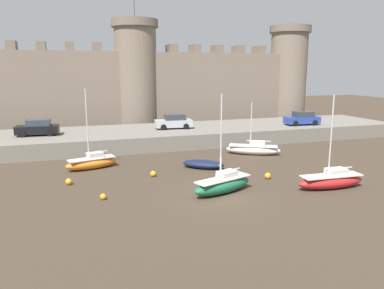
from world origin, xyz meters
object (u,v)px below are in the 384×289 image
Objects in this scene: mooring_buoy_near_channel at (103,197)px; car_quay_centre_west at (174,122)px; mooring_buoy_off_centre at (153,174)px; mooring_buoy_mid_mud at (268,176)px; sailboat_midflat_right at (223,184)px; car_quay_west at (302,118)px; rowboat_midflat_centre at (203,164)px; car_quay_centre_east at (38,128)px; sailboat_foreground_left at (253,149)px; sailboat_near_channel_left at (331,180)px; mooring_buoy_near_shore at (69,182)px; sailboat_foreground_centre at (92,162)px.

car_quay_centre_west is (9.42, 17.07, 2.15)m from mooring_buoy_near_channel.
mooring_buoy_off_centre is 5.84m from mooring_buoy_near_channel.
mooring_buoy_mid_mud reaches higher than mooring_buoy_near_channel.
car_quay_west is (17.13, 16.21, 1.73)m from sailboat_midflat_right.
rowboat_midflat_centre is 18.04m from car_quay_centre_east.
rowboat_midflat_centre is at bearing 81.79° from sailboat_midflat_right.
sailboat_midflat_right reaches higher than car_quay_centre_east.
sailboat_foreground_left is at bearing 29.73° from mooring_buoy_near_channel.
sailboat_near_channel_left reaches higher than sailboat_foreground_left.
mooring_buoy_near_shore reaches higher than mooring_buoy_near_channel.
car_quay_centre_west and car_quay_west have the same top height.
mooring_buoy_near_shore is at bearing -164.81° from sailboat_foreground_left.
car_quay_centre_east and car_quay_west have the same top height.
car_quay_west is (25.04, 7.04, 1.78)m from sailboat_foreground_centre.
car_quay_centre_west is at bearing 67.84° from mooring_buoy_off_centre.
sailboat_foreground_left is at bearing 70.00° from mooring_buoy_mid_mud.
rowboat_midflat_centre is 9.49× the size of mooring_buoy_near_channel.
mooring_buoy_off_centre is 0.95× the size of mooring_buoy_mid_mud.
sailboat_foreground_centre reaches higher than car_quay_centre_east.
mooring_buoy_near_channel is at bearing -148.89° from rowboat_midflat_centre.
sailboat_foreground_centre is 10.33m from car_quay_centre_east.
sailboat_foreground_left reaches higher than mooring_buoy_near_channel.
mooring_buoy_off_centre is 23.53m from car_quay_west.
car_quay_west is (15.45, -2.03, 0.00)m from car_quay_centre_west.
mooring_buoy_near_channel is at bearing -176.29° from mooring_buoy_mid_mud.
mooring_buoy_mid_mud is at bearing 23.73° from sailboat_midflat_right.
mooring_buoy_off_centre is (-10.91, -4.49, -0.31)m from sailboat_foreground_left.
sailboat_foreground_centre is 1.00× the size of sailboat_midflat_right.
car_quay_centre_east is at bearing 136.34° from mooring_buoy_mid_mud.
mooring_buoy_mid_mud is at bearing -22.35° from mooring_buoy_off_centre.
car_quay_west reaches higher than rowboat_midflat_centre.
mooring_buoy_near_channel is at bearing -74.22° from car_quay_centre_east.
sailboat_midflat_right is (-7.49, 1.44, 0.03)m from sailboat_near_channel_left.
car_quay_centre_east is at bearing 117.19° from sailboat_foreground_centre.
sailboat_foreground_centre is 13.78× the size of mooring_buoy_mid_mud.
car_quay_west is at bearing -3.87° from car_quay_centre_east.
sailboat_midflat_right is at bearing -55.42° from car_quay_centre_east.
mooring_buoy_near_shore is at bearing -173.21° from rowboat_midflat_centre.
car_quay_centre_west reaches higher than mooring_buoy_near_channel.
mooring_buoy_near_shore is at bearing -178.53° from mooring_buoy_off_centre.
car_quay_centre_west is 1.00× the size of car_quay_west.
mooring_buoy_mid_mud is at bearing -110.00° from sailboat_foreground_left.
mooring_buoy_mid_mud is at bearing -51.33° from rowboat_midflat_centre.
mooring_buoy_near_shore is (-14.26, 3.16, -0.01)m from mooring_buoy_mid_mud.
sailboat_midflat_right is at bearing -55.75° from mooring_buoy_off_centre.
rowboat_midflat_centre is 0.88× the size of car_quay_centre_west.
car_quay_west is at bearing 33.27° from sailboat_foreground_left.
sailboat_near_channel_left is at bearing -50.10° from rowboat_midflat_centre.
sailboat_foreground_left is 11.80m from mooring_buoy_off_centre.
mooring_buoy_near_shore is at bearing 152.36° from sailboat_midflat_right.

